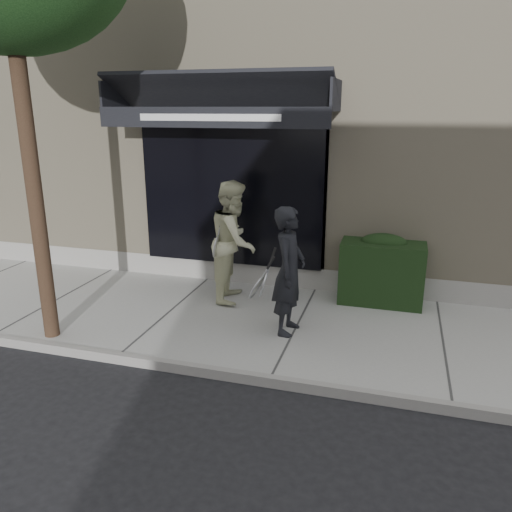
% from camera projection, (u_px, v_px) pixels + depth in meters
% --- Properties ---
extents(ground, '(80.00, 80.00, 0.00)m').
position_uv_depth(ground, '(297.00, 332.00, 7.30)').
color(ground, black).
rests_on(ground, ground).
extents(sidewalk, '(20.00, 3.00, 0.12)m').
position_uv_depth(sidewalk, '(298.00, 328.00, 7.28)').
color(sidewalk, '#9A9A95').
rests_on(sidewalk, ground).
extents(curb, '(20.00, 0.10, 0.14)m').
position_uv_depth(curb, '(271.00, 381.00, 5.85)').
color(curb, gray).
rests_on(curb, ground).
extents(building_facade, '(14.30, 8.04, 5.64)m').
position_uv_depth(building_facade, '(345.00, 127.00, 11.08)').
color(building_facade, '#B6A88B').
rests_on(building_facade, ground).
extents(hedge, '(1.30, 0.70, 1.14)m').
position_uv_depth(hedge, '(382.00, 270.00, 7.96)').
color(hedge, black).
rests_on(hedge, sidewalk).
extents(pedestrian_front, '(0.71, 0.79, 1.78)m').
position_uv_depth(pedestrian_front, '(289.00, 271.00, 6.79)').
color(pedestrian_front, black).
rests_on(pedestrian_front, sidewalk).
extents(pedestrian_back, '(0.85, 1.03, 1.95)m').
position_uv_depth(pedestrian_back, '(234.00, 241.00, 7.99)').
color(pedestrian_back, beige).
rests_on(pedestrian_back, sidewalk).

